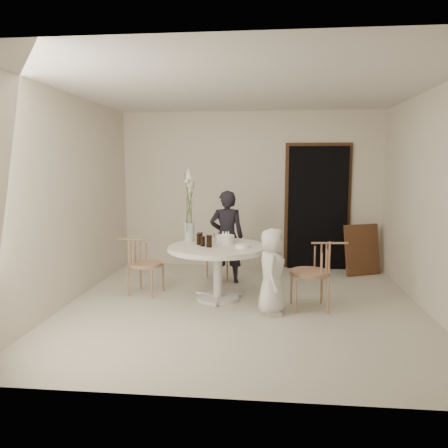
# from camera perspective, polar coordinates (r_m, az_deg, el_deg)

# --- Properties ---
(ground) EXTENTS (4.50, 4.50, 0.00)m
(ground) POSITION_cam_1_polar(r_m,az_deg,el_deg) (5.68, 2.48, -10.63)
(ground) COLOR beige
(ground) RESTS_ON ground
(room_shell) EXTENTS (4.50, 4.50, 4.50)m
(room_shell) POSITION_cam_1_polar(r_m,az_deg,el_deg) (5.39, 2.58, 5.94)
(room_shell) COLOR silver
(room_shell) RESTS_ON ground
(doorway) EXTENTS (1.00, 0.10, 2.10)m
(doorway) POSITION_cam_1_polar(r_m,az_deg,el_deg) (7.65, 12.11, 2.03)
(doorway) COLOR black
(doorway) RESTS_ON ground
(door_trim) EXTENTS (1.12, 0.03, 2.22)m
(door_trim) POSITION_cam_1_polar(r_m,az_deg,el_deg) (7.69, 12.09, 2.50)
(door_trim) COLOR brown
(door_trim) RESTS_ON ground
(table) EXTENTS (1.33, 1.33, 0.73)m
(table) POSITION_cam_1_polar(r_m,az_deg,el_deg) (5.79, -0.81, -3.95)
(table) COLOR silver
(table) RESTS_ON ground
(picture_frame) EXTENTS (0.65, 0.42, 0.83)m
(picture_frame) POSITION_cam_1_polar(r_m,az_deg,el_deg) (7.48, 17.60, -3.22)
(picture_frame) COLOR brown
(picture_frame) RESTS_ON ground
(chair_far) EXTENTS (0.53, 0.55, 0.77)m
(chair_far) POSITION_cam_1_polar(r_m,az_deg,el_deg) (7.05, 0.17, -2.78)
(chair_far) COLOR tan
(chair_far) RESTS_ON ground
(chair_right) EXTENTS (0.54, 0.50, 0.85)m
(chair_right) POSITION_cam_1_polar(r_m,az_deg,el_deg) (5.56, 12.37, -5.31)
(chair_right) COLOR tan
(chair_right) RESTS_ON ground
(chair_left) EXTENTS (0.51, 0.48, 0.77)m
(chair_left) POSITION_cam_1_polar(r_m,az_deg,el_deg) (6.21, -11.11, -4.38)
(chair_left) COLOR tan
(chair_left) RESTS_ON ground
(girl) EXTENTS (0.55, 0.39, 1.41)m
(girl) POSITION_cam_1_polar(r_m,az_deg,el_deg) (6.62, 0.36, -1.68)
(girl) COLOR black
(girl) RESTS_ON ground
(boy) EXTENTS (0.36, 0.53, 1.04)m
(boy) POSITION_cam_1_polar(r_m,az_deg,el_deg) (5.29, 6.29, -6.17)
(boy) COLOR white
(boy) RESTS_ON ground
(birthday_cake) EXTENTS (0.24, 0.24, 0.17)m
(birthday_cake) POSITION_cam_1_polar(r_m,az_deg,el_deg) (5.90, 0.20, -2.03)
(birthday_cake) COLOR white
(birthday_cake) RESTS_ON table
(cola_tumbler_a) EXTENTS (0.08, 0.08, 0.16)m
(cola_tumbler_a) POSITION_cam_1_polar(r_m,az_deg,el_deg) (5.65, -1.96, -2.26)
(cola_tumbler_a) COLOR black
(cola_tumbler_a) RESTS_ON table
(cola_tumbler_b) EXTENTS (0.08, 0.08, 0.13)m
(cola_tumbler_b) POSITION_cam_1_polar(r_m,az_deg,el_deg) (5.72, -2.80, -2.26)
(cola_tumbler_b) COLOR black
(cola_tumbler_b) RESTS_ON table
(cola_tumbler_c) EXTENTS (0.09, 0.09, 0.15)m
(cola_tumbler_c) POSITION_cam_1_polar(r_m,az_deg,el_deg) (5.83, -3.26, -1.99)
(cola_tumbler_c) COLOR black
(cola_tumbler_c) RESTS_ON table
(cola_tumbler_d) EXTENTS (0.09, 0.09, 0.15)m
(cola_tumbler_d) POSITION_cam_1_polar(r_m,az_deg,el_deg) (5.92, -3.15, -1.83)
(cola_tumbler_d) COLOR black
(cola_tumbler_d) RESTS_ON table
(plate_stack) EXTENTS (0.24, 0.24, 0.05)m
(plate_stack) POSITION_cam_1_polar(r_m,az_deg,el_deg) (5.63, 2.44, -2.86)
(plate_stack) COLOR white
(plate_stack) RESTS_ON table
(flower_vase) EXTENTS (0.14, 0.14, 1.03)m
(flower_vase) POSITION_cam_1_polar(r_m,az_deg,el_deg) (6.05, -4.56, 1.45)
(flower_vase) COLOR #B9C2BF
(flower_vase) RESTS_ON table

